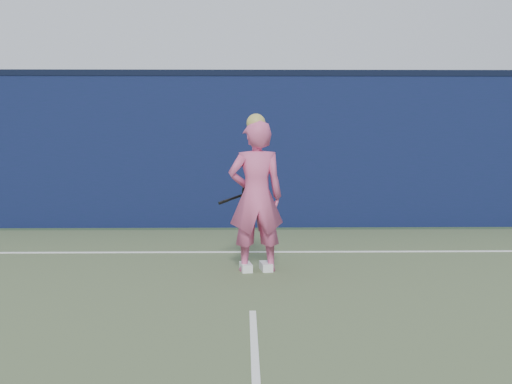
{
  "coord_description": "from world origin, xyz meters",
  "views": [
    {
      "loc": [
        -0.08,
        -5.43,
        1.75
      ],
      "look_at": [
        0.06,
        2.82,
        0.94
      ],
      "focal_mm": 50.0,
      "sensor_mm": 36.0,
      "label": 1
    }
  ],
  "objects": [
    {
      "name": "player",
      "position": [
        0.06,
        2.82,
        0.89
      ],
      "size": [
        0.7,
        0.51,
        1.85
      ],
      "rotation": [
        0.0,
        0.0,
        3.29
      ],
      "color": "#D65385",
      "rests_on": "ground"
    },
    {
      "name": "ground",
      "position": [
        0.0,
        0.0,
        0.0
      ],
      "size": [
        80.0,
        80.0,
        0.0
      ],
      "primitive_type": "plane",
      "color": "#2C462B",
      "rests_on": "ground"
    },
    {
      "name": "court_lines",
      "position": [
        0.0,
        -0.33,
        0.01
      ],
      "size": [
        11.0,
        12.04,
        0.01
      ],
      "color": "white",
      "rests_on": "court_surface"
    },
    {
      "name": "racket",
      "position": [
        -0.0,
        3.28,
        0.88
      ],
      "size": [
        0.56,
        0.27,
        0.32
      ],
      "rotation": [
        0.0,
        0.0,
        0.3
      ],
      "color": "black",
      "rests_on": "ground"
    },
    {
      "name": "wall_cap",
      "position": [
        0.0,
        6.5,
        2.55
      ],
      "size": [
        24.0,
        0.42,
        0.1
      ],
      "primitive_type": "cube",
      "color": "black",
      "rests_on": "backstop_wall"
    },
    {
      "name": "backstop_wall",
      "position": [
        0.0,
        6.5,
        1.25
      ],
      "size": [
        24.0,
        0.4,
        2.5
      ],
      "primitive_type": "cube",
      "color": "#0C1738",
      "rests_on": "ground"
    }
  ]
}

